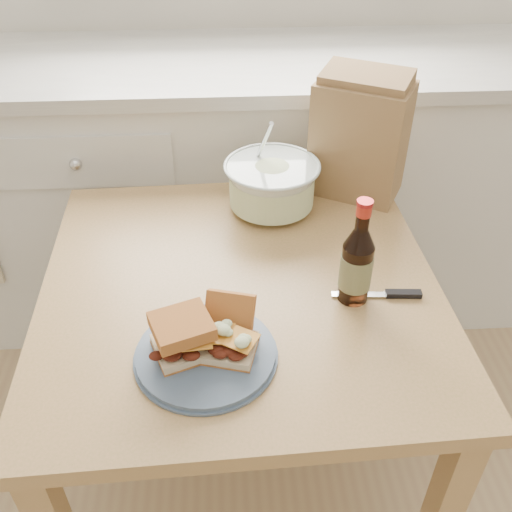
{
  "coord_description": "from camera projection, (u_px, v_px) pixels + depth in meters",
  "views": [
    {
      "loc": [
        -0.07,
        -0.08,
        1.53
      ],
      "look_at": [
        -0.02,
        0.87,
        0.8
      ],
      "focal_mm": 40.0,
      "sensor_mm": 36.0,
      "label": 1
    }
  ],
  "objects": [
    {
      "name": "coleslaw_bowl",
      "position": [
        272.0,
        187.0,
        1.45
      ],
      "size": [
        0.24,
        0.24,
        0.24
      ],
      "color": "silver",
      "rests_on": "dining_table"
    },
    {
      "name": "sandwich_left",
      "position": [
        183.0,
        335.0,
        1.04
      ],
      "size": [
        0.13,
        0.13,
        0.08
      ],
      "rotation": [
        0.0,
        0.0,
        0.36
      ],
      "color": "beige",
      "rests_on": "plate"
    },
    {
      "name": "knife",
      "position": [
        392.0,
        294.0,
        1.21
      ],
      "size": [
        0.19,
        0.03,
        0.01
      ],
      "rotation": [
        0.0,
        0.0,
        -0.07
      ],
      "color": "silver",
      "rests_on": "dining_table"
    },
    {
      "name": "sandwich_right",
      "position": [
        229.0,
        333.0,
        1.06
      ],
      "size": [
        0.12,
        0.16,
        0.08
      ],
      "rotation": [
        0.0,
        0.0,
        -0.27
      ],
      "color": "beige",
      "rests_on": "plate"
    },
    {
      "name": "plate",
      "position": [
        206.0,
        354.0,
        1.07
      ],
      "size": [
        0.26,
        0.26,
        0.02
      ],
      "primitive_type": "cylinder",
      "color": "#495C75",
      "rests_on": "dining_table"
    },
    {
      "name": "dining_table",
      "position": [
        241.0,
        317.0,
        1.31
      ],
      "size": [
        0.89,
        0.89,
        0.72
      ],
      "rotation": [
        0.0,
        0.0,
        0.03
      ],
      "color": "tan",
      "rests_on": "ground"
    },
    {
      "name": "paper_bag",
      "position": [
        359.0,
        140.0,
        1.47
      ],
      "size": [
        0.27,
        0.24,
        0.3
      ],
      "primitive_type": "cube",
      "rotation": [
        0.0,
        0.0,
        -0.49
      ],
      "color": "#936E47",
      "rests_on": "dining_table"
    },
    {
      "name": "beer_bottle",
      "position": [
        357.0,
        264.0,
        1.16
      ],
      "size": [
        0.07,
        0.07,
        0.24
      ],
      "rotation": [
        0.0,
        0.0,
        -0.41
      ],
      "color": "black",
      "rests_on": "dining_table"
    },
    {
      "name": "cabinet_run",
      "position": [
        247.0,
        187.0,
        2.05
      ],
      "size": [
        2.5,
        0.64,
        0.94
      ],
      "color": "white",
      "rests_on": "ground"
    }
  ]
}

